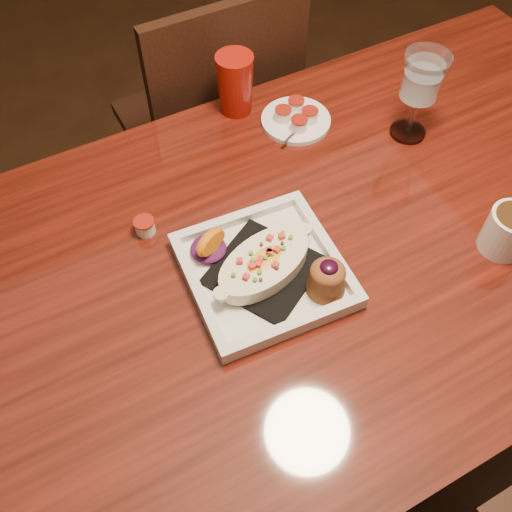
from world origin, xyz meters
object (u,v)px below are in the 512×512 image
coffee_mug (510,230)px  red_tumbler (235,84)px  saucer (296,119)px  plate (271,268)px  chair_far (213,126)px  goblet (422,82)px  table (345,257)px

coffee_mug → red_tumbler: bearing=123.1°
saucer → plate: bearing=-127.0°
saucer → chair_far: bearing=99.3°
chair_far → red_tumbler: 0.39m
chair_far → coffee_mug: 0.87m
chair_far → red_tumbler: size_ratio=6.95×
goblet → saucer: 0.27m
coffee_mug → red_tumbler: (-0.25, 0.57, 0.02)m
table → saucer: saucer is taller
coffee_mug → goblet: size_ratio=0.61×
plate → coffee_mug: (0.40, -0.14, 0.02)m
chair_far → goblet: bearing=117.8°
red_tumbler → chair_far: bearing=80.5°
table → chair_far: chair_far is taller
chair_far → red_tumbler: chair_far is taller
saucer → table: bearing=-100.4°
coffee_mug → red_tumbler: 0.62m
plate → coffee_mug: 0.43m
table → coffee_mug: bearing=-37.5°
chair_far → coffee_mug: chair_far is taller
saucer → goblet: bearing=-35.5°
table → plate: (-0.19, -0.03, 0.12)m
table → saucer: size_ratio=9.99×
table → chair_far: bearing=90.0°
red_tumbler → saucer: bearing=-48.2°
saucer → red_tumbler: size_ratio=1.12×
chair_far → plate: bearing=74.0°
saucer → red_tumbler: 0.15m
chair_far → plate: chair_far is taller
coffee_mug → saucer: 0.49m
chair_far → coffee_mug: (0.22, -0.80, 0.29)m
goblet → plate: bearing=-157.2°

